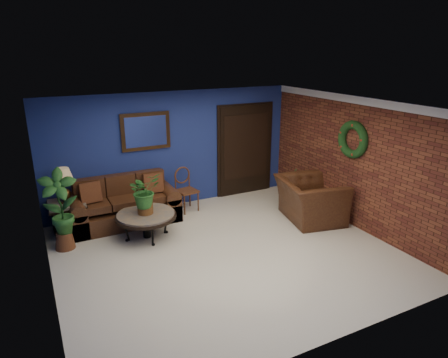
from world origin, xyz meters
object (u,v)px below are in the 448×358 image
end_table (67,209)px  side_chair (185,186)px  coffee_table (146,216)px  sofa (124,207)px  table_lamp (64,181)px  armchair (310,200)px

end_table → side_chair: (2.39, 0.07, 0.06)m
coffee_table → end_table: size_ratio=1.65×
coffee_table → end_table: (-1.25, 0.85, 0.05)m
sofa → table_lamp: 1.27m
sofa → table_lamp: bearing=-178.4°
sofa → armchair: size_ratio=1.62×
sofa → side_chair: bearing=1.7°
end_table → side_chair: side_chair is taller
side_chair → sofa: bearing=172.2°
end_table → side_chair: bearing=1.6°
coffee_table → armchair: bearing=-12.3°
sofa → table_lamp: table_lamp is taller
coffee_table → table_lamp: 1.63m
table_lamp → armchair: size_ratio=0.49×
sofa → coffee_table: sofa is taller
sofa → side_chair: (1.34, 0.04, 0.22)m
sofa → end_table: size_ratio=3.12×
end_table → table_lamp: 0.56m
table_lamp → side_chair: (2.39, 0.07, -0.50)m
coffee_table → armchair: 3.27m
sofa → side_chair: sofa is taller
coffee_table → armchair: armchair is taller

